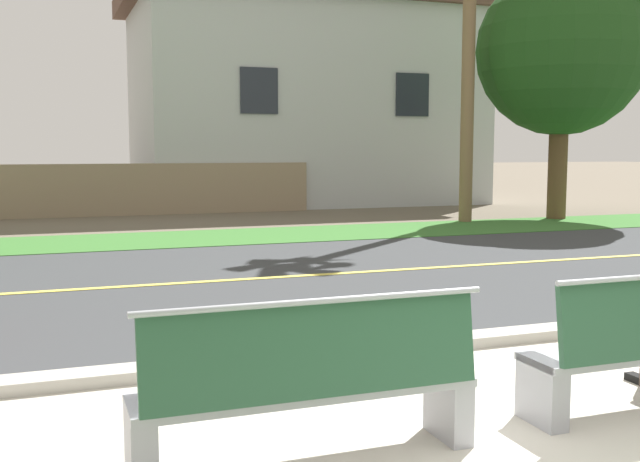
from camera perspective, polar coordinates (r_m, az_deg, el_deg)
ground_plane at (r=12.02m, az=-6.99°, el=-2.48°), size 140.00×140.00×0.00m
sidewalk_pavement at (r=5.13m, az=13.37°, el=-14.66°), size 44.00×3.60×0.01m
curb_edge at (r=6.74m, az=4.11°, el=-8.94°), size 44.00×0.30×0.11m
street_asphalt at (r=10.58m, az=-5.14°, el=-3.64°), size 52.00×8.00×0.01m
road_centre_line at (r=10.58m, az=-5.14°, el=-3.61°), size 48.00×0.14×0.01m
far_verge_grass at (r=15.44m, az=-9.95°, el=-0.56°), size 48.00×2.80×0.02m
bench_left at (r=4.40m, az=-0.79°, el=-11.71°), size 2.03×0.48×1.01m
shade_tree_left at (r=20.54m, az=18.25°, el=13.68°), size 4.27×4.27×7.04m
garden_wall at (r=21.05m, az=-18.18°, el=2.92°), size 13.00×0.36×1.40m
house_across_street at (r=25.63m, az=-1.27°, el=9.97°), size 11.63×6.91×6.85m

